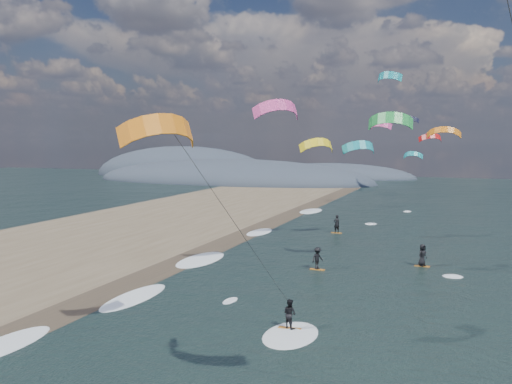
% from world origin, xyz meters
% --- Properties ---
extents(wet_sand_strip, '(3.00, 240.00, 0.00)m').
position_xyz_m(wet_sand_strip, '(-12.00, 10.00, 0.00)').
color(wet_sand_strip, '#382D23').
rests_on(wet_sand_strip, ground).
extents(coastal_hills, '(80.00, 41.00, 15.00)m').
position_xyz_m(coastal_hills, '(-44.84, 107.86, 0.00)').
color(coastal_hills, '#3D4756').
rests_on(coastal_hills, ground).
extents(kitesurfer_near_b, '(6.68, 9.09, 11.49)m').
position_xyz_m(kitesurfer_near_b, '(-1.74, 8.60, 6.91)').
color(kitesurfer_near_b, '#B96D20').
rests_on(kitesurfer_near_b, ground).
extents(far_kitesurfers, '(10.41, 17.33, 1.85)m').
position_xyz_m(far_kitesurfers, '(0.28, 30.85, 0.86)').
color(far_kitesurfers, '#B96D20').
rests_on(far_kitesurfers, ground).
extents(bg_kite_field, '(13.40, 70.20, 10.71)m').
position_xyz_m(bg_kite_field, '(0.46, 56.63, 10.90)').
color(bg_kite_field, orange).
rests_on(bg_kite_field, ground).
extents(shoreline_surf, '(2.40, 79.40, 0.11)m').
position_xyz_m(shoreline_surf, '(-10.80, 14.75, 0.00)').
color(shoreline_surf, white).
rests_on(shoreline_surf, ground).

